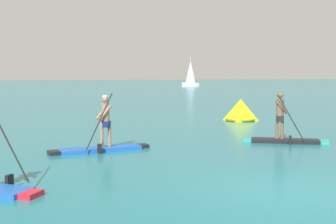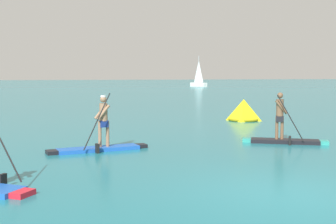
% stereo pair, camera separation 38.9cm
% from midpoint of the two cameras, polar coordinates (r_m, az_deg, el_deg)
% --- Properties ---
extents(ground, '(440.00, 440.00, 0.00)m').
position_cam_midpoint_polar(ground, '(9.79, 14.84, -9.87)').
color(ground, '#1E727F').
extents(paddleboarder_mid_center, '(3.33, 1.07, 1.91)m').
position_cam_midpoint_polar(paddleboarder_mid_center, '(14.62, -9.26, -3.56)').
color(paddleboarder_mid_center, blue).
rests_on(paddleboarder_mid_center, ground).
extents(paddleboarder_far_right, '(2.80, 1.85, 1.82)m').
position_cam_midpoint_polar(paddleboarder_far_right, '(16.64, 13.92, -2.60)').
color(paddleboarder_far_right, black).
rests_on(paddleboarder_far_right, ground).
extents(race_marker_buoy, '(1.91, 1.91, 1.15)m').
position_cam_midpoint_polar(race_marker_buoy, '(24.34, 8.78, 0.13)').
color(race_marker_buoy, yellow).
rests_on(race_marker_buoy, ground).
extents(sailboat_right_horizon, '(2.40, 4.43, 6.43)m').
position_cam_midpoint_polar(sailboat_right_horizon, '(94.61, 2.75, 3.83)').
color(sailboat_right_horizon, white).
rests_on(sailboat_right_horizon, ground).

